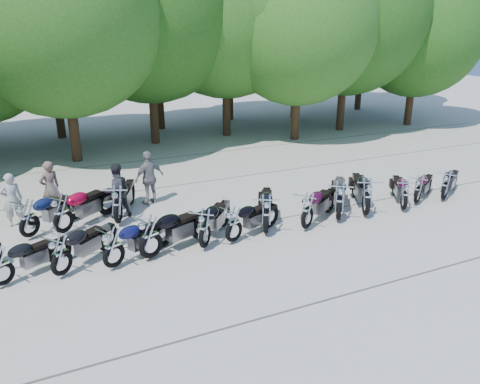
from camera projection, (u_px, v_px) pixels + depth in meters
name	position (u px, v px, depth m)	size (l,w,h in m)	color
ground	(263.00, 246.00, 12.91)	(90.00, 90.00, 0.00)	#A19C91
tree_3	(60.00, 11.00, 18.98)	(8.70, 8.70, 10.67)	#3A2614
tree_4	(147.00, 6.00, 22.09)	(9.13, 9.13, 11.20)	#3A2614
tree_5	(226.00, 9.00, 23.82)	(9.04, 9.04, 11.10)	#3A2614
tree_6	(299.00, 24.00, 23.20)	(8.00, 8.00, 9.82)	#3A2614
tree_7	(348.00, 13.00, 25.28)	(8.79, 8.79, 10.79)	#3A2614
tree_8	(418.00, 31.00, 26.92)	(7.53, 7.53, 9.25)	#3A2614
tree_11	(48.00, 31.00, 23.62)	(7.56, 7.56, 9.28)	#3A2614
tree_12	(156.00, 26.00, 25.78)	(7.88, 7.88, 9.67)	#3A2614
tree_13	(229.00, 21.00, 28.47)	(8.31, 8.31, 10.20)	#3A2614
tree_14	(297.00, 24.00, 28.94)	(8.02, 8.02, 9.84)	#3A2614
tree_15	(366.00, 6.00, 31.69)	(9.67, 9.67, 11.86)	#3A2614
motorcycle_1	(1.00, 265.00, 10.69)	(0.62, 2.03, 1.15)	black
motorcycle_2	(61.00, 254.00, 11.11)	(0.68, 2.23, 1.26)	black
motorcycle_3	(113.00, 246.00, 11.47)	(0.68, 2.23, 1.26)	#0D103D
motorcycle_4	(150.00, 236.00, 11.91)	(0.75, 2.46, 1.39)	black
motorcycle_5	(205.00, 227.00, 12.50)	(0.71, 2.32, 1.31)	black
motorcycle_6	(234.00, 223.00, 12.86)	(0.66, 2.16, 1.22)	black
motorcycle_7	(266.00, 213.00, 13.36)	(0.74, 2.43, 1.37)	black
motorcycle_8	(308.00, 209.00, 13.69)	(0.71, 2.34, 1.32)	#340723
motorcycle_9	(339.00, 200.00, 14.29)	(0.77, 2.54, 1.44)	black
motorcycle_10	(367.00, 196.00, 14.65)	(0.77, 2.54, 1.43)	black
motorcycle_11	(405.00, 194.00, 15.13)	(0.65, 2.14, 1.21)	#330721
motorcycle_12	(418.00, 189.00, 15.69)	(0.62, 2.03, 1.15)	#3C081C
motorcycle_13	(446.00, 185.00, 16.02)	(0.65, 2.13, 1.20)	black
motorcycle_14	(28.00, 217.00, 13.13)	(0.72, 2.35, 1.33)	#0E183F
motorcycle_15	(62.00, 212.00, 13.37)	(0.76, 2.49, 1.41)	maroon
motorcycle_16	(117.00, 203.00, 14.04)	(0.76, 2.50, 1.41)	black
rider_0	(12.00, 200.00, 13.97)	(0.61, 0.40, 1.66)	#9D9C9F
rider_1	(117.00, 191.00, 14.59)	(0.85, 0.66, 1.74)	black
rider_2	(149.00, 178.00, 15.70)	(1.08, 0.45, 1.85)	gray
rider_3	(50.00, 188.00, 14.78)	(0.65, 0.43, 1.78)	brown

